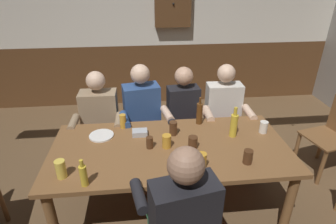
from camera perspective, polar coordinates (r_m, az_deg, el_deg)
The scene contains 25 objects.
ground_plane at distance 3.05m, azimuth 0.04°, elevation -16.94°, with size 7.26×7.26×0.00m, color brown.
back_wall_upper at distance 4.64m, azimuth -3.33°, elevation 22.08°, with size 6.05×0.12×1.39m, color silver.
back_wall_wainscot at distance 4.90m, azimuth -2.95°, elevation 7.90°, with size 6.05×0.12×1.02m, color brown.
dining_table at distance 2.50m, azimuth 0.46°, elevation -8.83°, with size 2.09×0.98×0.74m.
person_0 at distance 3.13m, azimuth -13.96°, elevation -1.55°, with size 0.54×0.52×1.19m.
person_1 at distance 3.08m, azimuth -5.12°, elevation -0.73°, with size 0.57×0.58×1.25m.
person_2 at distance 3.12m, azimuth 3.47°, elevation -0.94°, with size 0.51×0.54×1.21m.
person_3 at distance 3.23m, azimuth 11.52°, elevation -0.25°, with size 0.54×0.50×1.22m.
person_4 at distance 1.94m, azimuth 2.53°, elevation -20.38°, with size 0.60×0.58×1.26m.
chair_empty_near_right at distance 3.64m, azimuth 30.87°, elevation -4.02°, with size 0.53×0.53×0.88m.
condiment_caddy at distance 2.62m, azimuth -5.82°, elevation -4.26°, with size 0.14×0.10×0.05m, color #B2B7BC.
plate_0 at distance 2.66m, azimuth -13.55°, elevation -4.75°, with size 0.23×0.23×0.01m, color white.
bottle_0 at distance 2.77m, azimuth 6.51°, elevation -0.24°, with size 0.06×0.06×0.29m.
bottle_1 at distance 2.61m, azimuth 13.42°, elevation -2.55°, with size 0.07×0.07×0.30m.
bottle_2 at distance 2.10m, azimuth -17.03°, elevation -12.31°, with size 0.05×0.05×0.22m.
pint_glass_0 at distance 2.42m, azimuth -0.28°, elevation -6.05°, with size 0.08×0.08×0.12m, color gold.
pint_glass_1 at distance 2.41m, azimuth 5.14°, elevation -6.29°, with size 0.08×0.08×0.11m, color #4C2D19.
pint_glass_2 at distance 2.78m, azimuth 19.09°, elevation -2.96°, with size 0.08×0.08×0.11m, color white.
pint_glass_3 at distance 2.59m, azimuth 1.09°, elevation -3.36°, with size 0.07×0.07×0.13m, color #4C2D19.
pint_glass_4 at distance 2.42m, azimuth -3.80°, elevation -6.29°, with size 0.06×0.06×0.11m, color #4C2D19.
pint_glass_5 at distance 2.73m, azimuth -9.26°, elevation -1.89°, with size 0.06×0.06×0.14m, color gold.
pint_glass_6 at distance 2.20m, azimuth 6.99°, elevation -9.93°, with size 0.07×0.07×0.13m, color gold.
pint_glass_7 at distance 2.24m, azimuth -21.23°, elevation -10.91°, with size 0.08×0.08×0.15m, color #E5C64C.
pint_glass_8 at distance 2.32m, azimuth 16.15°, elevation -8.86°, with size 0.07×0.07×0.12m, color #4C2D19.
wall_dart_cabinet at distance 4.54m, azimuth 1.00°, elevation 21.51°, with size 0.56×0.15×0.70m.
Camera 1 is at (-0.23, -2.18, 2.13)m, focal length 29.56 mm.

